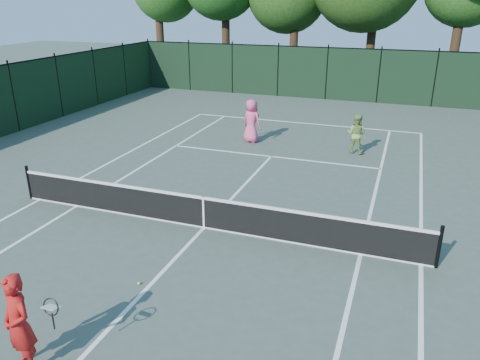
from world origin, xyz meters
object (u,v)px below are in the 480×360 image
(coach, at_px, (18,324))
(player_green, at_px, (356,134))
(loose_ball_midcourt, at_px, (139,283))
(player_pink, at_px, (251,121))

(coach, relative_size, player_green, 1.14)
(coach, xyz_separation_m, loose_ball_midcourt, (0.47, 2.75, -0.86))
(player_green, bearing_deg, coach, 88.28)
(player_pink, relative_size, player_green, 1.18)
(coach, bearing_deg, player_pink, 110.57)
(player_green, relative_size, loose_ball_midcourt, 22.87)
(coach, relative_size, loose_ball_midcourt, 26.11)
(player_pink, xyz_separation_m, loose_ball_midcourt, (1.12, -10.92, -0.88))
(player_green, height_order, loose_ball_midcourt, player_green)
(player_green, bearing_deg, player_pink, 13.01)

